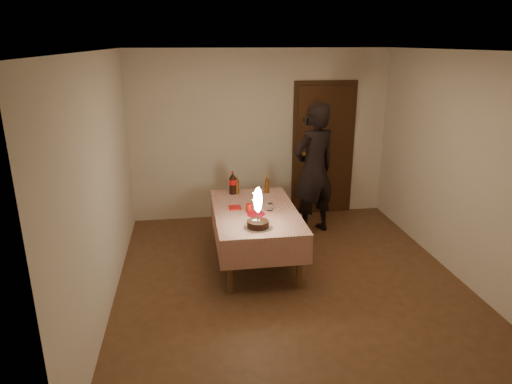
# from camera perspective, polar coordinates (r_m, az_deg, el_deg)

# --- Properties ---
(ground) EXTENTS (4.00, 4.50, 0.01)m
(ground) POSITION_cam_1_polar(r_m,az_deg,el_deg) (5.46, 4.37, -11.22)
(ground) COLOR brown
(ground) RESTS_ON ground
(room_shell) EXTENTS (4.04, 4.54, 2.62)m
(room_shell) POSITION_cam_1_polar(r_m,az_deg,el_deg) (4.94, 5.03, 6.18)
(room_shell) COLOR silver
(room_shell) RESTS_ON ground
(dining_table) EXTENTS (1.02, 1.72, 0.70)m
(dining_table) POSITION_cam_1_polar(r_m,az_deg,el_deg) (5.69, -0.07, -3.15)
(dining_table) COLOR brown
(dining_table) RESTS_ON ground
(birthday_cake) EXTENTS (0.31, 0.31, 0.47)m
(birthday_cake) POSITION_cam_1_polar(r_m,az_deg,el_deg) (5.09, 0.24, -3.08)
(birthday_cake) COLOR white
(birthday_cake) RESTS_ON dining_table
(red_plate) EXTENTS (0.22, 0.22, 0.01)m
(red_plate) POSITION_cam_1_polar(r_m,az_deg,el_deg) (5.51, 0.01, -2.79)
(red_plate) COLOR red
(red_plate) RESTS_ON dining_table
(red_cup) EXTENTS (0.08, 0.08, 0.10)m
(red_cup) POSITION_cam_1_polar(r_m,az_deg,el_deg) (5.58, -0.86, -1.99)
(red_cup) COLOR #B8140C
(red_cup) RESTS_ON dining_table
(clear_cup) EXTENTS (0.07, 0.07, 0.09)m
(clear_cup) POSITION_cam_1_polar(r_m,az_deg,el_deg) (5.63, 1.77, -1.89)
(clear_cup) COLOR silver
(clear_cup) RESTS_ON dining_table
(napkin_stack) EXTENTS (0.15, 0.15, 0.02)m
(napkin_stack) POSITION_cam_1_polar(r_m,az_deg,el_deg) (5.71, -2.63, -1.96)
(napkin_stack) COLOR red
(napkin_stack) RESTS_ON dining_table
(cola_bottle) EXTENTS (0.10, 0.10, 0.32)m
(cola_bottle) POSITION_cam_1_polar(r_m,az_deg,el_deg) (6.22, -2.92, 1.13)
(cola_bottle) COLOR black
(cola_bottle) RESTS_ON dining_table
(amber_bottle_left) EXTENTS (0.06, 0.06, 0.25)m
(amber_bottle_left) POSITION_cam_1_polar(r_m,az_deg,el_deg) (6.23, -2.42, 0.85)
(amber_bottle_left) COLOR #623810
(amber_bottle_left) RESTS_ON dining_table
(amber_bottle_right) EXTENTS (0.06, 0.06, 0.25)m
(amber_bottle_right) POSITION_cam_1_polar(r_m,az_deg,el_deg) (6.26, 1.37, 0.94)
(amber_bottle_right) COLOR #623810
(amber_bottle_right) RESTS_ON dining_table
(photographer) EXTENTS (0.82, 0.69, 1.90)m
(photographer) POSITION_cam_1_polar(r_m,az_deg,el_deg) (6.55, 7.26, 2.81)
(photographer) COLOR black
(photographer) RESTS_ON ground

